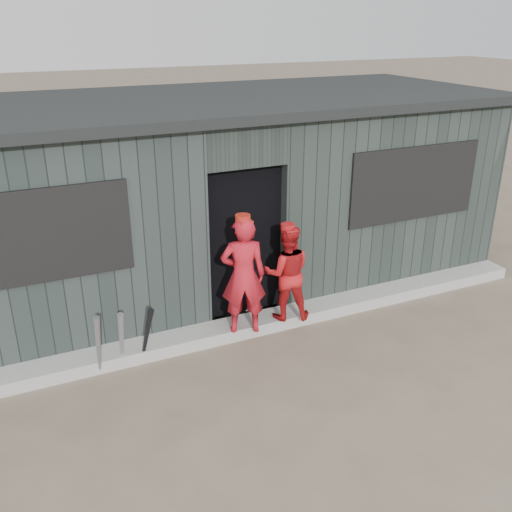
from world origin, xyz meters
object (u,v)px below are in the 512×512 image
player_red_right (287,273)px  player_red_left (243,276)px  bat_mid (98,346)px  bat_left (122,340)px  player_grey_back (244,261)px  bat_right (147,336)px  dugout (206,194)px

player_red_right → player_red_left: bearing=27.8°
bat_mid → player_red_right: size_ratio=0.63×
bat_left → player_grey_back: size_ratio=0.53×
bat_right → player_red_right: (1.78, 0.11, 0.37)m
bat_right → dugout: bearing=53.4°
bat_left → bat_right: bearing=-11.3°
bat_right → player_red_right: player_red_right is taller
bat_right → player_red_right: bearing=3.4°
player_red_left → dugout: 1.94m
player_grey_back → dugout: size_ratio=0.17×
bat_mid → player_red_right: (2.30, 0.11, 0.37)m
bat_right → bat_mid: bearing=-179.9°
dugout → player_red_left: bearing=-97.2°
bat_left → bat_mid: bat_mid is taller
player_red_left → dugout: size_ratio=0.17×
player_red_right → player_grey_back: 0.71m
bat_mid → dugout: dugout is taller
player_red_right → player_grey_back: player_grey_back is taller
bat_mid → player_red_left: (1.69, 0.03, 0.48)m
bat_left → player_red_left: (1.44, -0.03, 0.50)m
bat_right → dugout: 2.54m
player_red_right → player_grey_back: bearing=-46.1°
bat_left → player_grey_back: bearing=21.7°
bat_mid → dugout: 2.86m
bat_mid → bat_right: bat_mid is taller
bat_mid → player_grey_back: 2.17m
bat_left → bat_mid: 0.26m
bat_right → dugout: size_ratio=0.09×
bat_left → player_red_right: (2.04, 0.05, 0.39)m
bat_right → player_grey_back: player_grey_back is taller
bat_mid → player_red_left: 1.76m
bat_left → bat_right: 0.27m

